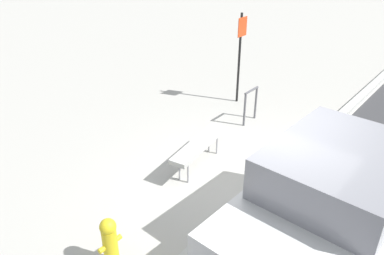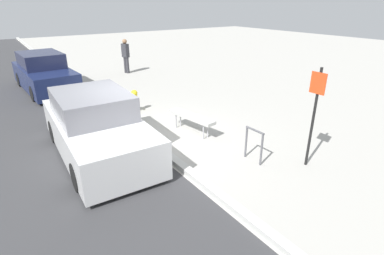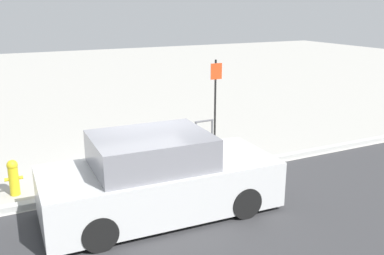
{
  "view_description": "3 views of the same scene",
  "coord_description": "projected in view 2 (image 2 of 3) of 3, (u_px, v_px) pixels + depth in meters",
  "views": [
    {
      "loc": [
        -4.72,
        -2.38,
        4.0
      ],
      "look_at": [
        -0.16,
        1.36,
        0.92
      ],
      "focal_mm": 35.0,
      "sensor_mm": 36.0,
      "label": 1
    },
    {
      "loc": [
        6.73,
        -3.18,
        3.56
      ],
      "look_at": [
        1.59,
        0.33,
        0.93
      ],
      "focal_mm": 28.0,
      "sensor_mm": 36.0,
      "label": 2
    },
    {
      "loc": [
        -2.89,
        -8.17,
        3.79
      ],
      "look_at": [
        1.68,
        1.1,
        0.83
      ],
      "focal_mm": 40.0,
      "sensor_mm": 36.0,
      "label": 3
    }
  ],
  "objects": [
    {
      "name": "parked_car_far",
      "position": [
        44.0,
        74.0,
        12.8
      ],
      "size": [
        4.65,
        1.96,
        1.58
      ],
      "rotation": [
        0.0,
        0.0,
        0.06
      ],
      "color": "black",
      "rests_on": "ground_plane"
    },
    {
      "name": "pedestrian",
      "position": [
        126.0,
        55.0,
        15.78
      ],
      "size": [
        0.44,
        0.31,
        1.76
      ],
      "rotation": [
        0.0,
        0.0,
        3.39
      ],
      "color": "#333338",
      "rests_on": "ground_plane"
    },
    {
      "name": "fire_hydrant",
      "position": [
        135.0,
        100.0,
        10.36
      ],
      "size": [
        0.36,
        0.22,
        0.77
      ],
      "color": "gold",
      "rests_on": "ground_plane"
    },
    {
      "name": "bike_rack",
      "position": [
        254.0,
        142.0,
        7.05
      ],
      "size": [
        0.55,
        0.06,
        0.83
      ],
      "rotation": [
        0.0,
        0.0,
        0.01
      ],
      "color": "#515156",
      "rests_on": "ground_plane"
    },
    {
      "name": "sign_post",
      "position": [
        314.0,
        109.0,
        6.53
      ],
      "size": [
        0.36,
        0.08,
        2.3
      ],
      "color": "black",
      "rests_on": "ground_plane"
    },
    {
      "name": "ground_plane",
      "position": [
        149.0,
        143.0,
        8.15
      ],
      "size": [
        60.0,
        60.0,
        0.0
      ],
      "primitive_type": "plane",
      "color": "#ADAAA3"
    },
    {
      "name": "curb",
      "position": [
        149.0,
        141.0,
        8.13
      ],
      "size": [
        60.0,
        0.2,
        0.13
      ],
      "color": "#B7B7B2",
      "rests_on": "ground_plane"
    },
    {
      "name": "parked_car_near",
      "position": [
        97.0,
        128.0,
        7.35
      ],
      "size": [
        4.4,
        1.95,
        1.56
      ],
      "rotation": [
        0.0,
        0.0,
        -0.04
      ],
      "color": "black",
      "rests_on": "ground_plane"
    },
    {
      "name": "bench",
      "position": [
        191.0,
        117.0,
        8.63
      ],
      "size": [
        1.67,
        0.59,
        0.53
      ],
      "rotation": [
        0.0,
        0.0,
        0.16
      ],
      "color": "#99999E",
      "rests_on": "ground_plane"
    }
  ]
}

